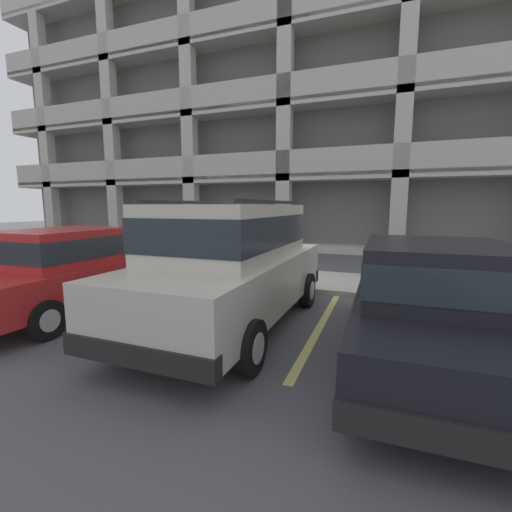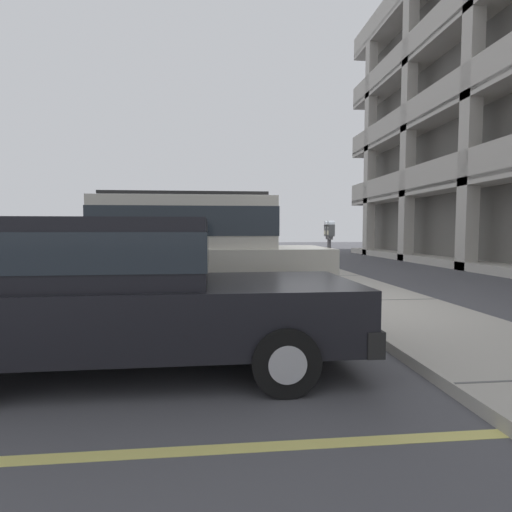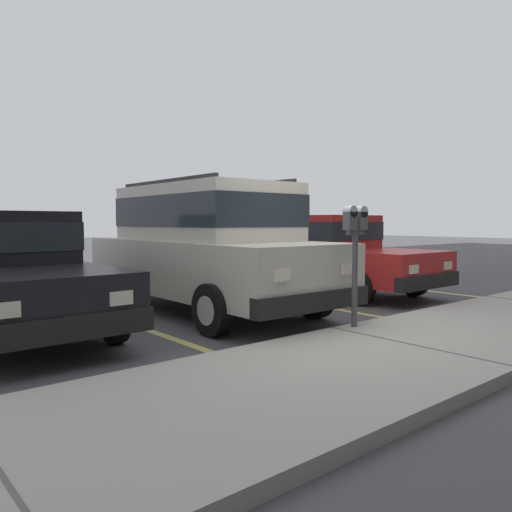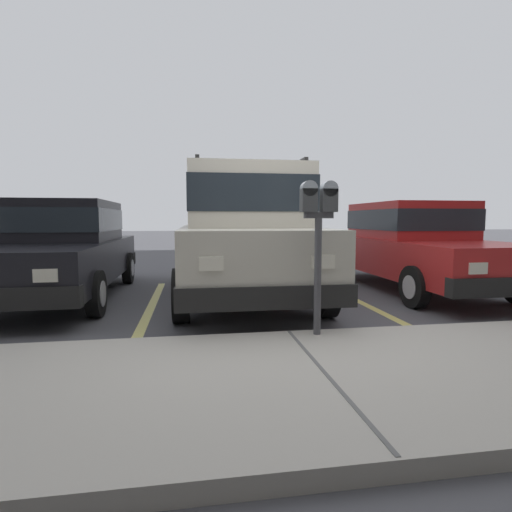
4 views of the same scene
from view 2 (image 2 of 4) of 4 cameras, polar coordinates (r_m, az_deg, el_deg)
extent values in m
cube|color=#4C4C51|center=(7.51, 8.25, -7.69)|extent=(80.00, 80.00, 0.10)
cube|color=#ADA89E|center=(7.90, 17.50, -6.44)|extent=(40.00, 2.20, 0.12)
cube|color=#606060|center=(15.51, 5.70, -1.15)|extent=(0.03, 2.16, 0.00)
cube|color=#606060|center=(11.63, 9.66, -2.80)|extent=(0.03, 2.16, 0.00)
cube|color=#606060|center=(7.89, 17.50, -6.00)|extent=(0.03, 2.16, 0.00)
cube|color=#DBD16B|center=(11.84, -3.87, -3.22)|extent=(0.12, 4.80, 0.01)
cube|color=#DBD16B|center=(8.80, -3.16, -5.63)|extent=(0.12, 4.80, 0.01)
cube|color=#DBD16B|center=(5.79, -1.69, -10.54)|extent=(0.12, 4.80, 0.01)
cube|color=#DBD16B|center=(2.92, 3.20, -25.45)|extent=(0.12, 4.80, 0.01)
cube|color=beige|center=(7.01, -9.22, -2.06)|extent=(1.89, 4.72, 0.80)
cube|color=beige|center=(6.98, -9.70, 4.65)|extent=(1.65, 2.93, 0.84)
cube|color=#232B33|center=(6.98, -9.71, 4.82)|extent=(1.68, 2.96, 0.46)
cube|color=black|center=(7.26, 9.36, -4.09)|extent=(1.88, 0.18, 0.24)
cube|color=black|center=(7.57, -26.98, -4.13)|extent=(1.88, 0.18, 0.24)
cube|color=silver|center=(6.69, 11.03, -1.67)|extent=(0.24, 0.03, 0.14)
cube|color=silver|center=(7.78, 8.68, -0.89)|extent=(0.24, 0.03, 0.14)
cylinder|color=black|center=(6.23, 3.80, -6.45)|extent=(0.21, 0.66, 0.66)
cylinder|color=#B2B2B7|center=(6.23, 3.80, -6.45)|extent=(0.22, 0.37, 0.36)
cylinder|color=black|center=(8.00, 1.76, -4.19)|extent=(0.21, 0.66, 0.66)
cylinder|color=#B2B2B7|center=(8.00, 1.76, -4.19)|extent=(0.22, 0.37, 0.36)
cylinder|color=black|center=(6.46, -22.85, -6.38)|extent=(0.21, 0.66, 0.66)
cylinder|color=#B2B2B7|center=(6.46, -22.85, -6.38)|extent=(0.22, 0.37, 0.36)
cylinder|color=black|center=(8.17, -19.02, -4.22)|extent=(0.21, 0.66, 0.66)
cylinder|color=#B2B2B7|center=(8.17, -19.02, -4.22)|extent=(0.22, 0.37, 0.36)
cube|color=black|center=(6.32, -10.24, 8.93)|extent=(0.08, 2.62, 0.05)
cube|color=black|center=(7.69, -9.34, 7.99)|extent=(0.08, 2.62, 0.05)
cube|color=red|center=(10.14, -9.31, -1.03)|extent=(1.70, 4.40, 0.60)
cube|color=red|center=(10.13, -11.04, 2.45)|extent=(1.50, 1.98, 0.64)
cube|color=#232B33|center=(10.13, -11.04, 2.55)|extent=(1.52, 2.00, 0.35)
cube|color=black|center=(10.25, 2.85, -1.95)|extent=(1.73, 0.16, 0.24)
cube|color=black|center=(10.51, -21.15, -2.06)|extent=(1.73, 0.16, 0.24)
cube|color=silver|center=(9.72, 3.61, -0.84)|extent=(0.24, 0.03, 0.14)
cube|color=silver|center=(10.76, 2.69, -0.40)|extent=(0.24, 0.03, 0.14)
cylinder|color=black|center=(9.35, -1.21, -3.23)|extent=(0.16, 0.60, 0.60)
cylinder|color=#B2B2B7|center=(9.35, -1.21, -3.23)|extent=(0.18, 0.33, 0.33)
cylinder|color=black|center=(11.00, -1.92, -2.19)|extent=(0.16, 0.60, 0.60)
cylinder|color=#B2B2B7|center=(11.00, -1.92, -2.19)|extent=(0.18, 0.33, 0.33)
cylinder|color=black|center=(9.53, -17.82, -3.28)|extent=(0.16, 0.60, 0.60)
cylinder|color=#B2B2B7|center=(9.53, -17.82, -3.28)|extent=(0.18, 0.33, 0.33)
cylinder|color=black|center=(11.15, -16.05, -2.25)|extent=(0.16, 0.60, 0.60)
cylinder|color=#B2B2B7|center=(11.15, -16.05, -2.25)|extent=(0.18, 0.33, 0.33)
cube|color=black|center=(4.28, -16.30, -7.60)|extent=(1.73, 4.41, 0.60)
cube|color=black|center=(4.27, -20.42, 0.68)|extent=(1.51, 1.99, 0.64)
cube|color=#232B33|center=(4.27, -20.42, 0.90)|extent=(1.53, 2.01, 0.35)
cube|color=black|center=(4.48, 12.49, -9.37)|extent=(1.74, 0.17, 0.24)
cube|color=silver|center=(3.97, 15.70, -7.59)|extent=(0.24, 0.03, 0.14)
cube|color=silver|center=(4.95, 11.11, -5.30)|extent=(0.24, 0.03, 0.14)
cylinder|color=black|center=(3.54, 4.31, -14.87)|extent=(0.16, 0.60, 0.60)
cylinder|color=#B2B2B7|center=(3.54, 4.31, -14.87)|extent=(0.18, 0.33, 0.33)
cylinder|color=black|center=(5.13, 0.84, -9.00)|extent=(0.16, 0.60, 0.60)
cylinder|color=#B2B2B7|center=(5.13, 0.84, -9.00)|extent=(0.18, 0.33, 0.33)
cylinder|color=black|center=(5.51, -28.95, -8.57)|extent=(0.16, 0.60, 0.60)
cylinder|color=#B2B2B7|center=(5.51, -28.95, -8.57)|extent=(0.18, 0.33, 0.33)
cylinder|color=#47474C|center=(7.73, 10.37, -1.86)|extent=(0.07, 0.07, 1.13)
cube|color=#47474C|center=(7.70, 10.42, 2.56)|extent=(0.28, 0.06, 0.06)
cube|color=#424447|center=(7.79, 10.22, 3.61)|extent=(0.15, 0.11, 0.22)
cylinder|color=#9EA8B2|center=(7.79, 10.23, 4.42)|extent=(0.15, 0.11, 0.15)
cube|color=#B7B293|center=(7.77, 9.80, 3.33)|extent=(0.08, 0.01, 0.08)
cube|color=#424447|center=(7.60, 10.64, 3.60)|extent=(0.15, 0.11, 0.22)
cylinder|color=#9EA8B2|center=(7.60, 10.65, 4.43)|extent=(0.15, 0.11, 0.15)
cube|color=#B7B293|center=(7.58, 10.21, 3.32)|extent=(0.08, 0.01, 0.08)
cube|color=#B7B2A8|center=(24.67, 15.99, 14.23)|extent=(0.60, 0.50, 12.00)
cube|color=#B7B2A8|center=(20.58, 20.93, 16.29)|extent=(0.60, 0.50, 12.00)
cube|color=#B7B2A8|center=(16.74, 28.41, 19.11)|extent=(0.60, 0.50, 12.00)
cylinder|color=red|center=(12.56, 5.43, -1.04)|extent=(0.20, 0.20, 0.55)
sphere|color=red|center=(12.53, 5.44, 0.49)|extent=(0.18, 0.18, 0.18)
cylinder|color=red|center=(12.53, 4.76, -0.92)|extent=(0.08, 0.10, 0.08)
cylinder|color=red|center=(12.41, 5.57, -0.97)|extent=(0.10, 0.07, 0.07)
camera|label=1|loc=(7.16, -55.14, 6.33)|focal=24.00mm
camera|label=3|loc=(6.54, 61.28, 1.63)|focal=35.00mm
camera|label=4|loc=(8.51, 37.53, 1.70)|focal=28.00mm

